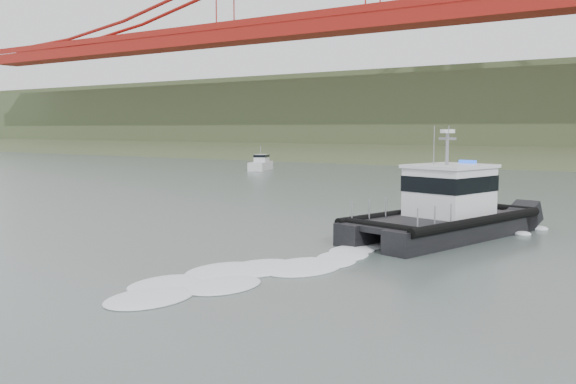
% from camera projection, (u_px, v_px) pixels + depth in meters
% --- Properties ---
extents(ground, '(400.00, 400.00, 0.00)m').
position_uv_depth(ground, '(168.00, 274.00, 24.10)').
color(ground, '#53625B').
rests_on(ground, ground).
extents(patrol_boat, '(6.72, 12.24, 5.62)m').
position_uv_depth(patrol_boat, '(445.00, 209.00, 32.30)').
color(patrol_boat, black).
rests_on(patrol_boat, ground).
extents(motorboat, '(4.03, 6.21, 3.24)m').
position_uv_depth(motorboat, '(261.00, 164.00, 85.49)').
color(motorboat, silver).
rests_on(motorboat, ground).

